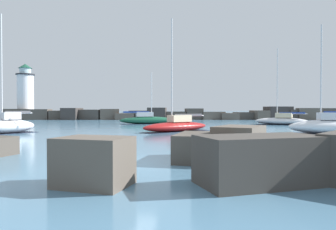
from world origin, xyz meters
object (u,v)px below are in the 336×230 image
Objects in this scene: lighthouse at (25,96)px; sailboat_moored_2 at (7,125)px; sailboat_moored_1 at (177,125)px; sailboat_moored_4 at (327,126)px; sailboat_moored_0 at (281,120)px; sailboat_moored_3 at (147,120)px.

lighthouse reaches higher than sailboat_moored_2.
sailboat_moored_1 is (31.01, -35.40, -4.21)m from lighthouse.
lighthouse is 1.07× the size of sailboat_moored_1.
sailboat_moored_2 is at bearing -178.90° from sailboat_moored_4.
sailboat_moored_0 is at bearing 86.19° from sailboat_moored_4.
sailboat_moored_0 is 18.40m from sailboat_moored_3.
sailboat_moored_0 is 15.58m from sailboat_moored_4.
sailboat_moored_2 is at bearing -169.89° from sailboat_moored_1.
lighthouse is 1.41× the size of sailboat_moored_3.
sailboat_moored_1 reaches higher than sailboat_moored_4.
lighthouse is 1.10× the size of sailboat_moored_2.
sailboat_moored_1 reaches higher than sailboat_moored_3.
sailboat_moored_3 is (10.74, 17.89, -0.10)m from sailboat_moored_2.
lighthouse is 33.82m from sailboat_moored_3.
sailboat_moored_3 is at bearing 59.01° from sailboat_moored_2.
sailboat_moored_0 is at bearing -25.97° from lighthouse.
lighthouse is at bearing 143.04° from sailboat_moored_3.
sailboat_moored_1 reaches higher than sailboat_moored_2.
lighthouse reaches higher than sailboat_moored_1.
sailboat_moored_4 is at bearing -93.81° from sailboat_moored_0.
sailboat_moored_0 is 33.21m from sailboat_moored_2.
sailboat_moored_0 is 1.09× the size of sailboat_moored_4.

